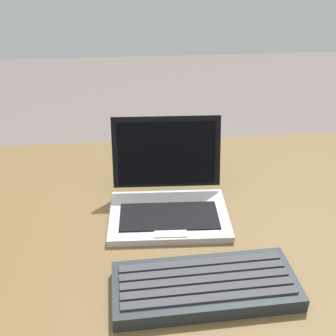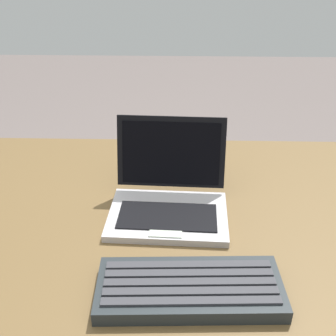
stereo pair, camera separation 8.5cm
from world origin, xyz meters
The scene contains 3 objects.
desk centered at (0.00, 0.00, 0.61)m, with size 1.52×0.78×0.70m.
laptop_front centered at (0.09, 0.03, 0.74)m, with size 0.26×0.23×0.19m.
external_keyboard centered at (0.13, -0.21, 0.72)m, with size 0.32×0.14×0.03m.
Camera 1 is at (0.02, -0.72, 1.24)m, focal length 44.75 mm.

